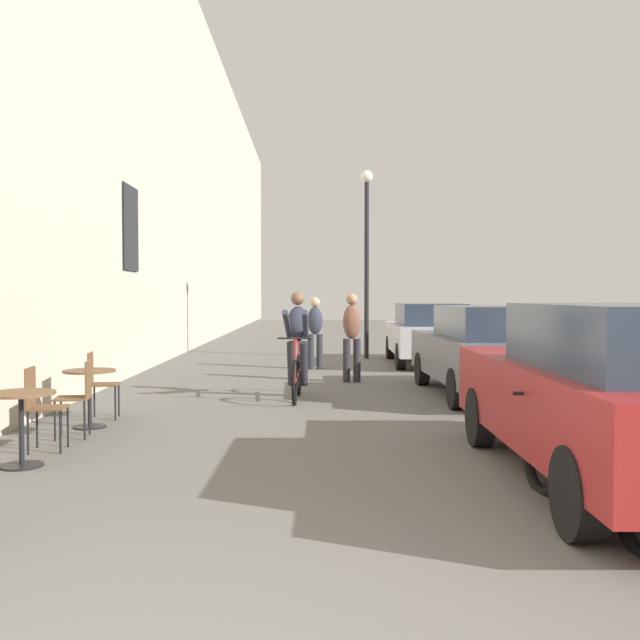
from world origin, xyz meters
TOP-DOWN VIEW (x-y plane):
  - building_facade_left at (-3.45, 14.00)m, footprint 0.54×68.00m
  - cafe_table_mid at (-2.34, 4.16)m, footprint 0.64×0.64m
  - cafe_chair_mid_toward_street at (-2.41, 4.84)m, footprint 0.42×0.42m
  - cafe_table_far at (-2.32, 6.15)m, footprint 0.64×0.64m
  - cafe_chair_far_toward_street at (-2.39, 6.77)m, footprint 0.43×0.43m
  - cafe_chair_far_toward_wall at (-2.24, 5.54)m, footprint 0.43×0.43m
  - cyclist_on_bicycle at (0.22, 8.59)m, footprint 0.52×1.76m
  - pedestrian_near at (1.22, 10.64)m, footprint 0.37×0.28m
  - pedestrian_mid at (0.53, 12.97)m, footprint 0.34×0.24m
  - street_lamp at (1.89, 15.66)m, footprint 0.32×0.32m
  - parked_car_nearest at (3.10, 3.40)m, footprint 1.94×4.46m
  - parked_car_second at (3.31, 8.73)m, footprint 1.84×4.21m
  - parked_car_third at (3.24, 14.06)m, footprint 1.83×4.15m
  - parked_motorcycle at (2.47, 2.50)m, footprint 0.62×2.14m

SIDE VIEW (x-z plane):
  - parked_motorcycle at x=2.47m, z-range -0.05..0.86m
  - cafe_chair_mid_toward_street at x=-2.41m, z-range 0.07..0.96m
  - cafe_chair_far_toward_street at x=-2.39m, z-range 0.07..0.96m
  - cafe_chair_far_toward_wall at x=-2.24m, z-range 0.07..0.96m
  - cafe_table_mid at x=-2.34m, z-range 0.16..0.88m
  - cafe_table_far at x=-2.32m, z-range 0.16..0.88m
  - parked_car_third at x=3.24m, z-range 0.03..1.49m
  - parked_car_second at x=3.31m, z-range 0.03..1.51m
  - cyclist_on_bicycle at x=0.22m, z-range -0.06..1.68m
  - parked_car_nearest at x=3.10m, z-range 0.03..1.61m
  - pedestrian_mid at x=0.53m, z-range 0.10..1.71m
  - pedestrian_near at x=1.22m, z-range 0.11..1.79m
  - street_lamp at x=1.89m, z-range 0.66..5.56m
  - building_facade_left at x=-3.45m, z-range 0.00..11.15m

